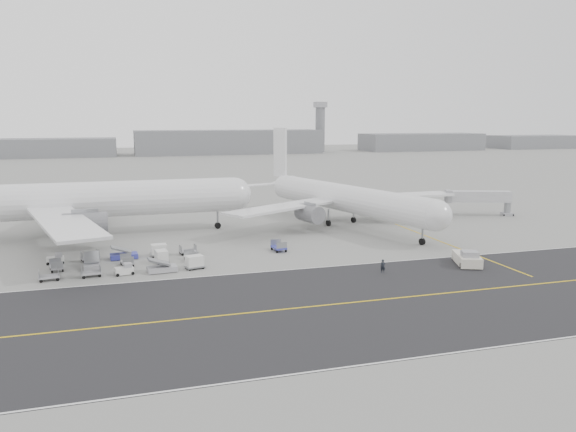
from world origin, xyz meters
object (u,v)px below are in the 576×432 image
object	(u,v)px
pushback_tug	(467,258)
control_tower	(320,126)
jet_bridge	(479,198)
ground_crew_a	(383,266)
airliner_a	(70,201)
airliner_b	(342,198)

from	to	relation	value
pushback_tug	control_tower	bearing A→B (deg)	95.02
jet_bridge	ground_crew_a	xyz separation A→B (m)	(-41.09, -36.72, -2.92)
control_tower	pushback_tug	world-z (taller)	control_tower
airliner_a	jet_bridge	xyz separation A→B (m)	(84.25, -1.12, -2.74)
control_tower	jet_bridge	distance (m)	240.82
control_tower	airliner_b	size ratio (longest dim) A/B	0.58
airliner_a	control_tower	bearing A→B (deg)	-29.79
pushback_tug	jet_bridge	world-z (taller)	jet_bridge
control_tower	jet_bridge	world-z (taller)	control_tower
airliner_b	ground_crew_a	distance (m)	36.34
airliner_b	jet_bridge	size ratio (longest dim) A/B	3.64
airliner_a	airliner_b	distance (m)	51.34
control_tower	ground_crew_a	distance (m)	286.93
control_tower	airliner_a	size ratio (longest dim) A/B	0.47
airliner_a	pushback_tug	size ratio (longest dim) A/B	8.02
control_tower	ground_crew_a	xyz separation A→B (m)	(-88.61, -272.48, -15.29)
jet_bridge	airliner_b	bearing A→B (deg)	-157.69
airliner_b	pushback_tug	world-z (taller)	airliner_b
ground_crew_a	airliner_a	bearing A→B (deg)	155.20
airliner_a	ground_crew_a	xyz separation A→B (m)	(43.16, -37.84, -5.66)
airliner_b	jet_bridge	bearing A→B (deg)	-13.28
control_tower	pushback_tug	bearing A→B (deg)	-105.39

